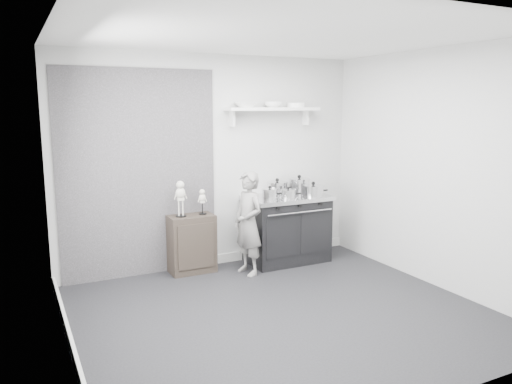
# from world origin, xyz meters

# --- Properties ---
(ground) EXTENTS (4.00, 4.00, 0.00)m
(ground) POSITION_xyz_m (0.00, 0.00, 0.00)
(ground) COLOR black
(ground) RESTS_ON ground
(room_shell) EXTENTS (4.02, 3.62, 2.71)m
(room_shell) POSITION_xyz_m (-0.09, 0.15, 1.64)
(room_shell) COLOR #B0B0AE
(room_shell) RESTS_ON ground
(wall_shelf) EXTENTS (1.30, 0.26, 0.24)m
(wall_shelf) POSITION_xyz_m (0.80, 1.68, 2.01)
(wall_shelf) COLOR white
(wall_shelf) RESTS_ON room_shell
(stove) EXTENTS (1.11, 0.69, 0.89)m
(stove) POSITION_xyz_m (0.91, 1.48, 0.45)
(stove) COLOR black
(stove) RESTS_ON ground
(side_cabinet) EXTENTS (0.56, 0.33, 0.73)m
(side_cabinet) POSITION_xyz_m (-0.37, 1.61, 0.36)
(side_cabinet) COLOR black
(side_cabinet) RESTS_ON ground
(child) EXTENTS (0.39, 0.51, 1.28)m
(child) POSITION_xyz_m (0.23, 1.24, 0.64)
(child) COLOR slate
(child) RESTS_ON ground
(pot_front_left) EXTENTS (0.29, 0.21, 0.17)m
(pot_front_left) POSITION_xyz_m (0.60, 1.37, 0.96)
(pot_front_left) COLOR silver
(pot_front_left) RESTS_ON stove
(pot_back_left) EXTENTS (0.36, 0.28, 0.22)m
(pot_back_left) POSITION_xyz_m (0.85, 1.63, 0.98)
(pot_back_left) COLOR silver
(pot_back_left) RESTS_ON stove
(pot_back_right) EXTENTS (0.37, 0.28, 0.25)m
(pot_back_right) POSITION_xyz_m (1.16, 1.58, 0.99)
(pot_back_right) COLOR silver
(pot_back_right) RESTS_ON stove
(pot_front_right) EXTENTS (0.36, 0.28, 0.20)m
(pot_front_right) POSITION_xyz_m (1.20, 1.29, 0.96)
(pot_front_right) COLOR silver
(pot_front_right) RESTS_ON stove
(pot_front_center) EXTENTS (0.29, 0.20, 0.15)m
(pot_front_center) POSITION_xyz_m (0.83, 1.31, 0.95)
(pot_front_center) COLOR silver
(pot_front_center) RESTS_ON stove
(skeleton_full) EXTENTS (0.14, 0.09, 0.51)m
(skeleton_full) POSITION_xyz_m (-0.50, 1.61, 0.98)
(skeleton_full) COLOR beige
(skeleton_full) RESTS_ON side_cabinet
(skeleton_torso) EXTENTS (0.10, 0.07, 0.36)m
(skeleton_torso) POSITION_xyz_m (-0.22, 1.61, 0.91)
(skeleton_torso) COLOR beige
(skeleton_torso) RESTS_ON side_cabinet
(bowl_large) EXTENTS (0.28, 0.28, 0.07)m
(bowl_large) POSITION_xyz_m (0.41, 1.67, 2.07)
(bowl_large) COLOR white
(bowl_large) RESTS_ON wall_shelf
(bowl_small) EXTENTS (0.23, 0.23, 0.07)m
(bowl_small) POSITION_xyz_m (0.80, 1.67, 2.08)
(bowl_small) COLOR white
(bowl_small) RESTS_ON wall_shelf
(plate_stack) EXTENTS (0.24, 0.24, 0.06)m
(plate_stack) POSITION_xyz_m (1.15, 1.67, 2.07)
(plate_stack) COLOR white
(plate_stack) RESTS_ON wall_shelf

